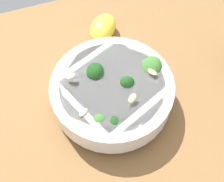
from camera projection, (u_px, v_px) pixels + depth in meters
The scene contains 3 objects.
ground_plane at pixel (131, 118), 56.57cm from camera, with size 69.20×69.20×3.09cm, color brown.
bowl_of_broccoli at pixel (113, 91), 53.29cm from camera, with size 21.65×21.98×8.24cm.
lemon_wedge at pixel (103, 28), 63.62cm from camera, with size 7.56×5.11×4.51cm, color yellow.
Camera 1 is at (22.71, -12.01, 49.25)cm, focal length 47.93 mm.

